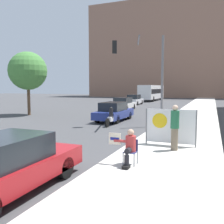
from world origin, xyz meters
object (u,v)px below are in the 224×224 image
(traffic_light_pole, at_px, (145,65))
(street_tree_near_curb, at_px, (28,71))
(car_on_road_midblock, at_px, (123,104))
(jogger_on_sidewalk, at_px, (175,127))
(motorcycle_on_road, at_px, (111,118))
(car_on_road_distant, at_px, (134,100))
(city_bus_on_road, at_px, (152,92))
(seated_protester, at_px, (129,146))
(parked_car_curbside, at_px, (5,165))
(car_on_road_nearest, at_px, (114,112))
(protest_banner, at_px, (170,126))

(traffic_light_pole, relative_size, street_tree_near_curb, 0.99)
(traffic_light_pole, bearing_deg, car_on_road_midblock, 115.91)
(jogger_on_sidewalk, height_order, motorcycle_on_road, jogger_on_sidewalk)
(motorcycle_on_road, height_order, street_tree_near_curb, street_tree_near_curb)
(car_on_road_midblock, distance_m, car_on_road_distant, 9.14)
(city_bus_on_road, xyz_separation_m, motorcycle_on_road, (4.82, -33.20, -1.22))
(seated_protester, xyz_separation_m, traffic_light_pole, (-1.88, 9.02, 3.41))
(car_on_road_midblock, bearing_deg, car_on_road_distant, 98.84)
(city_bus_on_road, relative_size, street_tree_near_curb, 1.99)
(parked_car_curbside, relative_size, city_bus_on_road, 0.38)
(motorcycle_on_road, bearing_deg, car_on_road_midblock, 105.51)
(car_on_road_midblock, xyz_separation_m, car_on_road_distant, (-1.40, 9.03, 0.03))
(seated_protester, bearing_deg, motorcycle_on_road, 103.29)
(seated_protester, height_order, car_on_road_nearest, car_on_road_nearest)
(seated_protester, xyz_separation_m, street_tree_near_curb, (-13.94, 11.63, 3.45))
(protest_banner, bearing_deg, street_tree_near_curb, 150.59)
(seated_protester, relative_size, city_bus_on_road, 0.10)
(traffic_light_pole, distance_m, car_on_road_nearest, 4.83)
(protest_banner, height_order, motorcycle_on_road, protest_banner)
(car_on_road_nearest, relative_size, car_on_road_midblock, 1.07)
(car_on_road_distant, xyz_separation_m, city_bus_on_road, (-0.12, 12.27, 1.01))
(street_tree_near_curb, bearing_deg, seated_protester, -39.83)
(traffic_light_pole, height_order, car_on_road_midblock, traffic_light_pole)
(traffic_light_pole, distance_m, motorcycle_on_road, 4.26)
(seated_protester, bearing_deg, city_bus_on_road, 89.55)
(jogger_on_sidewalk, bearing_deg, seated_protester, 82.54)
(jogger_on_sidewalk, xyz_separation_m, parked_car_curbside, (-3.41, -5.48, -0.35))
(street_tree_near_curb, bearing_deg, jogger_on_sidewalk, -31.16)
(jogger_on_sidewalk, relative_size, car_on_road_midblock, 0.41)
(traffic_light_pole, height_order, car_on_road_distant, traffic_light_pole)
(city_bus_on_road, bearing_deg, car_on_road_midblock, -85.92)
(seated_protester, xyz_separation_m, city_bus_on_road, (-8.86, 41.56, 1.01))
(seated_protester, height_order, traffic_light_pole, traffic_light_pole)
(car_on_road_nearest, distance_m, car_on_road_distant, 18.95)
(protest_banner, height_order, car_on_road_nearest, protest_banner)
(car_on_road_distant, distance_m, street_tree_near_curb, 18.74)
(jogger_on_sidewalk, bearing_deg, car_on_road_distant, -54.02)
(protest_banner, distance_m, parked_car_curbside, 7.00)
(protest_banner, xyz_separation_m, car_on_road_distant, (-9.52, 25.97, -0.22))
(traffic_light_pole, relative_size, parked_car_curbside, 1.32)
(seated_protester, relative_size, car_on_road_nearest, 0.25)
(jogger_on_sidewalk, relative_size, traffic_light_pole, 0.31)
(car_on_road_distant, bearing_deg, city_bus_on_road, 90.54)
(jogger_on_sidewalk, bearing_deg, protest_banner, -52.82)
(car_on_road_distant, xyz_separation_m, motorcycle_on_road, (4.71, -20.94, -0.20))
(parked_car_curbside, height_order, car_on_road_midblock, car_on_road_midblock)
(car_on_road_midblock, height_order, motorcycle_on_road, car_on_road_midblock)
(parked_car_curbside, bearing_deg, jogger_on_sidewalk, 58.11)
(seated_protester, xyz_separation_m, jogger_on_sidewalk, (1.09, 2.54, 0.32))
(jogger_on_sidewalk, height_order, car_on_road_distant, jogger_on_sidewalk)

